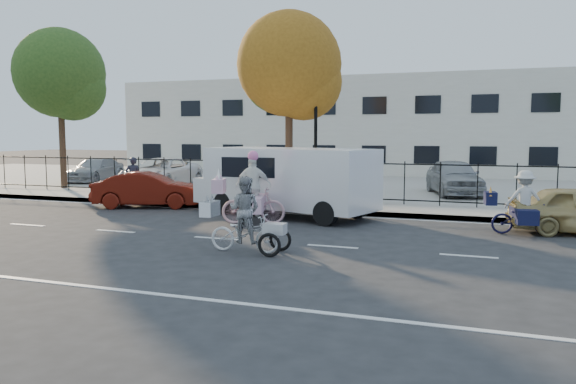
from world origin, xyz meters
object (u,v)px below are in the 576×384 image
at_px(unicorn_bike, 252,197).
at_px(white_van, 286,179).
at_px(lot_car_b, 161,173).
at_px(lot_car_d, 454,177).
at_px(lamppost, 316,119).
at_px(zebra_trike, 245,223).
at_px(red_sedan, 148,190).
at_px(bull_bike, 523,209).
at_px(lot_car_c, 284,173).
at_px(lot_car_a, 95,170).
at_px(pedestrian, 133,177).

xyz_separation_m(unicorn_bike, white_van, (0.35, 1.86, 0.40)).
bearing_deg(lot_car_b, lot_car_d, 2.66).
distance_m(lamppost, unicorn_bike, 5.07).
xyz_separation_m(zebra_trike, red_sedan, (-6.30, 5.72, -0.02)).
distance_m(zebra_trike, bull_bike, 7.34).
relative_size(red_sedan, lot_car_c, 0.89).
bearing_deg(red_sedan, unicorn_bike, -133.44).
bearing_deg(unicorn_bike, lot_car_a, 37.88).
relative_size(zebra_trike, lot_car_a, 0.49).
height_order(unicorn_bike, white_van, white_van).
bearing_deg(lot_car_a, zebra_trike, -49.58).
height_order(zebra_trike, red_sedan, zebra_trike).
relative_size(red_sedan, lot_car_d, 0.90).
relative_size(unicorn_bike, lot_car_a, 0.54).
bearing_deg(lot_car_b, pedestrian, -77.34).
bearing_deg(zebra_trike, bull_bike, -55.00).
distance_m(zebra_trike, unicorn_bike, 3.80).
height_order(lamppost, lot_car_c, lamppost).
distance_m(lamppost, pedestrian, 7.49).
bearing_deg(red_sedan, bull_bike, -115.79).
relative_size(unicorn_bike, bull_bike, 1.18).
bearing_deg(lot_car_a, lot_car_b, -27.63).
bearing_deg(lamppost, lot_car_b, 161.21).
bearing_deg(lot_car_b, zebra_trike, -54.07).
relative_size(lamppost, lot_car_c, 1.01).
bearing_deg(lot_car_b, red_sedan, -65.73).
height_order(unicorn_bike, lot_car_c, unicorn_bike).
relative_size(unicorn_bike, red_sedan, 0.57).
height_order(red_sedan, lot_car_c, lot_car_c).
height_order(pedestrian, lot_car_d, pedestrian).
xyz_separation_m(pedestrian, lot_car_b, (-1.08, 3.63, -0.10)).
bearing_deg(white_van, lot_car_c, 127.14).
relative_size(lot_car_c, lot_car_d, 1.01).
xyz_separation_m(zebra_trike, lot_car_a, (-14.11, 12.64, 0.08)).
bearing_deg(lot_car_a, bull_bike, -30.11).
height_order(lamppost, zebra_trike, lamppost).
height_order(white_van, red_sedan, white_van).
distance_m(zebra_trike, lot_car_d, 12.83).
bearing_deg(zebra_trike, red_sedan, 45.84).
distance_m(bull_bike, white_van, 6.97).
height_order(lamppost, lot_car_a, lamppost).
xyz_separation_m(pedestrian, lot_car_a, (-6.16, 5.47, -0.19)).
height_order(lot_car_a, lot_car_c, lot_car_c).
bearing_deg(red_sedan, pedestrian, 28.85).
distance_m(lamppost, lot_car_b, 8.96).
relative_size(lot_car_b, lot_car_d, 1.15).
height_order(white_van, lot_car_d, white_van).
bearing_deg(white_van, unicorn_bike, -84.19).
bearing_deg(bull_bike, lot_car_b, 58.51).
xyz_separation_m(lot_car_b, lot_car_c, (5.43, 1.52, 0.03)).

